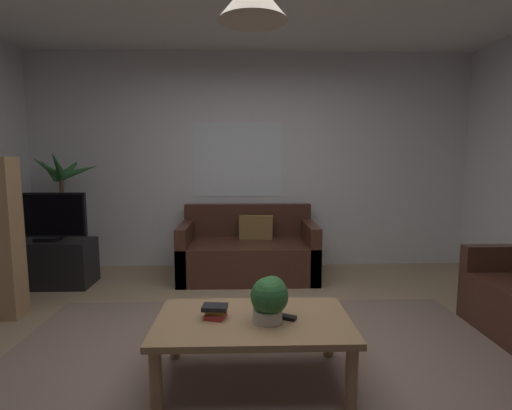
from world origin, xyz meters
The scene contains 14 objects.
floor centered at (0.00, 0.00, -0.01)m, with size 5.51×4.89×0.02m, color #9E8466.
rug centered at (0.00, -0.20, 0.00)m, with size 3.58×2.69×0.01m, color gray.
wall_back centered at (0.00, 2.48, 1.34)m, with size 5.63×0.06×2.69m, color silver.
window_pane centered at (-0.17, 2.44, 1.36)m, with size 1.10×0.01×0.93m, color white.
couch_under_window centered at (-0.04, 1.96, 0.27)m, with size 1.56×0.85×0.82m.
coffee_table centered at (-0.03, -0.21, 0.35)m, with size 1.20×0.70×0.41m.
book_on_table_0 centered at (-0.27, -0.19, 0.42)m, with size 0.12×0.12×0.03m, color #B22D2D.
book_on_table_1 centered at (-0.26, -0.18, 0.45)m, with size 0.11×0.09×0.03m, color gold.
book_on_table_2 centered at (-0.27, -0.19, 0.48)m, with size 0.15×0.10×0.03m, color black.
remote_on_table_0 centered at (0.15, -0.21, 0.42)m, with size 0.05×0.16×0.02m, color black.
potted_plant_on_table centered at (0.07, -0.25, 0.56)m, with size 0.23×0.23×0.27m.
tv_stand centered at (-2.20, 1.70, 0.25)m, with size 0.90×0.44×0.50m, color black.
tv centered at (-2.20, 1.67, 0.77)m, with size 0.84×0.16×0.52m.
potted_palm_corner centered at (-2.22, 2.11, 0.63)m, with size 0.86×0.90×1.50m.
Camera 1 is at (-0.08, -2.50, 1.39)m, focal length 27.34 mm.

